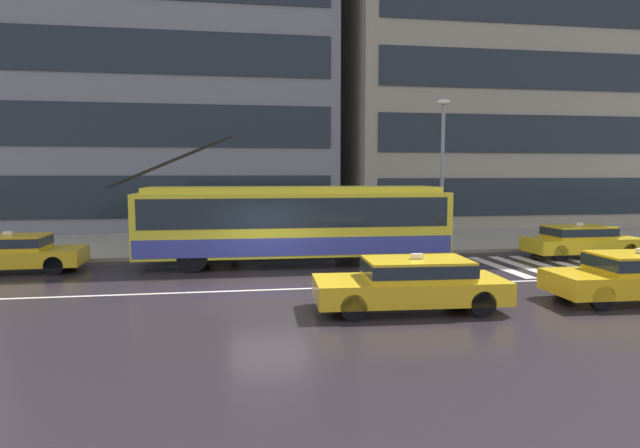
{
  "coord_description": "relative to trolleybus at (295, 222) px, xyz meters",
  "views": [
    {
      "loc": [
        -1.02,
        -16.32,
        3.36
      ],
      "look_at": [
        2.03,
        2.91,
        1.49
      ],
      "focal_mm": 29.84,
      "sensor_mm": 36.0,
      "label": 1
    }
  ],
  "objects": [
    {
      "name": "lane_centre_line",
      "position": [
        -1.11,
        -4.23,
        -1.58
      ],
      "size": [
        72.0,
        0.14,
        0.01
      ],
      "primitive_type": "cube",
      "color": "silver",
      "rests_on": "ground_plane"
    },
    {
      "name": "crosswalk_stripe_inner_b",
      "position": [
        9.88,
        -1.72,
        -1.57
      ],
      "size": [
        0.44,
        4.4,
        0.01
      ],
      "primitive_type": "cube",
      "color": "beige",
      "rests_on": "ground_plane"
    },
    {
      "name": "street_lamp",
      "position": [
        6.73,
        2.64,
        2.35
      ],
      "size": [
        0.6,
        0.32,
        6.37
      ],
      "color": "gray",
      "rests_on": "sidewalk_slab"
    },
    {
      "name": "ground_plane",
      "position": [
        -1.11,
        -3.03,
        -1.58
      ],
      "size": [
        160.0,
        160.0,
        0.0
      ],
      "primitive_type": "plane",
      "color": "#262126"
    },
    {
      "name": "crosswalk_stripe_inner_a",
      "position": [
        8.08,
        -1.72,
        -1.57
      ],
      "size": [
        0.44,
        4.4,
        0.01
      ],
      "primitive_type": "cube",
      "color": "beige",
      "rests_on": "ground_plane"
    },
    {
      "name": "office_tower_corner_left",
      "position": [
        -5.71,
        16.3,
        10.08
      ],
      "size": [
        19.16,
        12.57,
        23.29
      ],
      "color": "gray",
      "rests_on": "ground_plane"
    },
    {
      "name": "crosswalk_stripe_center",
      "position": [
        8.98,
        -1.72,
        -1.57
      ],
      "size": [
        0.44,
        4.4,
        0.01
      ],
      "primitive_type": "cube",
      "color": "beige",
      "rests_on": "ground_plane"
    },
    {
      "name": "taxi_oncoming_near",
      "position": [
        2.12,
        -7.01,
        -0.87
      ],
      "size": [
        4.73,
        2.05,
        1.39
      ],
      "color": "yellow",
      "rests_on": "ground_plane"
    },
    {
      "name": "pedestrian_approaching_curb",
      "position": [
        -3.63,
        3.72,
        0.09
      ],
      "size": [
        1.25,
        1.25,
        1.97
      ],
      "color": "#485152",
      "rests_on": "sidewalk_slab"
    },
    {
      "name": "taxi_ahead_of_bus",
      "position": [
        11.49,
        -0.17,
        -0.88
      ],
      "size": [
        4.55,
        1.8,
        1.39
      ],
      "color": "yellow",
      "rests_on": "ground_plane"
    },
    {
      "name": "taxi_oncoming_far",
      "position": [
        8.26,
        -7.07,
        -0.88
      ],
      "size": [
        4.49,
        1.9,
        1.39
      ],
      "color": "yellow",
      "rests_on": "ground_plane"
    },
    {
      "name": "crosswalk_stripe_edge_near",
      "position": [
        7.18,
        -1.72,
        -1.57
      ],
      "size": [
        0.44,
        4.4,
        0.01
      ],
      "primitive_type": "cube",
      "color": "beige",
      "rests_on": "ground_plane"
    },
    {
      "name": "pedestrian_waiting_by_pole",
      "position": [
        -2.3,
        2.25,
        0.15
      ],
      "size": [
        1.48,
        1.48,
        1.96
      ],
      "color": "#17212E",
      "rests_on": "sidewalk_slab"
    },
    {
      "name": "taxi_queued_behind_bus",
      "position": [
        -9.67,
        -0.07,
        -0.88
      ],
      "size": [
        4.47,
        1.93,
        1.39
      ],
      "color": "yellow",
      "rests_on": "ground_plane"
    },
    {
      "name": "trolleybus",
      "position": [
        0.0,
        0.0,
        0.0
      ],
      "size": [
        12.16,
        2.75,
        4.69
      ],
      "color": "yellow",
      "rests_on": "ground_plane"
    },
    {
      "name": "pedestrian_walking_past",
      "position": [
        2.3,
        3.99,
        0.19
      ],
      "size": [
        1.31,
        1.31,
        2.07
      ],
      "color": "black",
      "rests_on": "sidewalk_slab"
    },
    {
      "name": "pedestrian_at_shelter",
      "position": [
        4.77,
        3.69,
        0.13
      ],
      "size": [
        1.17,
        1.17,
        2.01
      ],
      "color": "#282824",
      "rests_on": "sidewalk_slab"
    },
    {
      "name": "bus_shelter",
      "position": [
        -2.96,
        3.71,
        0.35
      ],
      "size": [
        3.84,
        1.63,
        2.39
      ],
      "color": "gray",
      "rests_on": "sidewalk_slab"
    },
    {
      "name": "crosswalk_stripe_edge_far",
      "position": [
        10.78,
        -1.72,
        -1.57
      ],
      "size": [
        0.44,
        4.4,
        0.01
      ],
      "primitive_type": "cube",
      "color": "beige",
      "rests_on": "ground_plane"
    },
    {
      "name": "office_tower_corner_right",
      "position": [
        17.22,
        16.01,
        13.14
      ],
      "size": [
        24.87,
        13.61,
        29.42
      ],
      "color": "gray",
      "rests_on": "ground_plane"
    },
    {
      "name": "sidewalk_slab",
      "position": [
        -1.11,
        6.6,
        -1.51
      ],
      "size": [
        80.0,
        10.0,
        0.14
      ],
      "primitive_type": "cube",
      "color": "gray",
      "rests_on": "ground_plane"
    }
  ]
}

